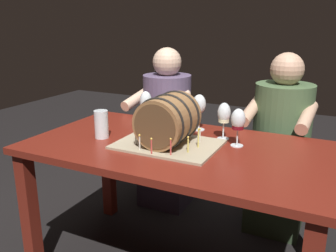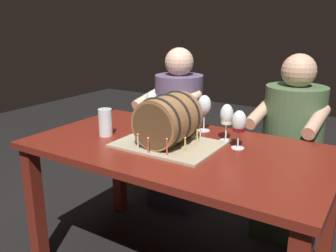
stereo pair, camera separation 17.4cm
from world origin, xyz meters
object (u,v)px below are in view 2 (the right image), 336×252
Objects in this scene: dining_table at (177,165)px; wine_glass_red at (239,123)px; person_seated_right at (290,156)px; barrel_cake at (168,122)px; wine_glass_rose at (152,103)px; person_seated_left at (178,135)px; wine_glass_white at (227,116)px; wine_glass_amber at (172,105)px; beer_pint at (105,124)px; wine_glass_empty at (205,106)px.

wine_glass_red reaches higher than dining_table.
person_seated_right reaches higher than dining_table.
barrel_cake is 2.33× the size of wine_glass_rose.
wine_glass_rose is at bearing 171.41° from wine_glass_red.
wine_glass_red is (0.31, 0.14, 0.01)m from barrel_cake.
wine_glass_white is at bearing -40.53° from person_seated_left.
person_seated_right is (0.43, 0.70, -0.31)m from barrel_cake.
wine_glass_amber is 1.34× the size of beer_pint.
wine_glass_amber is at bearing 126.34° from dining_table.
wine_glass_rose is (-0.29, -0.09, -0.00)m from wine_glass_empty.
barrel_cake is 0.34m from wine_glass_red.
person_seated_right reaches higher than wine_glass_amber.
wine_glass_empty is at bearing -44.50° from person_seated_left.
wine_glass_empty is at bearing 147.50° from wine_glass_red.
dining_table is at bearing -90.44° from wine_glass_empty.
wine_glass_red is 0.66m from person_seated_right.
wine_glass_white is 0.17× the size of person_seated_left.
wine_glass_red reaches higher than beer_pint.
barrel_cake reaches higher than wine_glass_empty.
person_seated_right is at bearing 65.74° from wine_glass_white.
wine_glass_amber is 0.17× the size of person_seated_left.
wine_glass_empty is at bearing -135.13° from person_seated_right.
beer_pint is at bearing -170.19° from dining_table.
person_seated_left is 1.00× the size of person_seated_right.
person_seated_right reaches higher than wine_glass_rose.
person_seated_left is (-0.10, 0.47, -0.34)m from wine_glass_rose.
beer_pint is (-0.58, -0.26, -0.06)m from wine_glass_white.
wine_glass_red is at bearing -8.59° from wine_glass_rose.
wine_glass_red is at bearing -40.15° from person_seated_left.
beer_pint is at bearing -112.64° from wine_glass_rose.
person_seated_left reaches higher than barrel_cake.
person_seated_left reaches higher than wine_glass_empty.
wine_glass_amber is (-0.16, 0.29, 0.01)m from barrel_cake.
person_seated_right is at bearing 34.78° from wine_glass_rose.
barrel_cake is at bearing -61.68° from wine_glass_amber.
wine_glass_rose is at bearing 67.36° from beer_pint.
barrel_cake is 0.33m from wine_glass_amber.
wine_glass_rose is (-0.25, 0.23, 0.02)m from barrel_cake.
barrel_cake is 0.43× the size of person_seated_right.
wine_glass_white is (0.21, 0.22, 0.01)m from barrel_cake.
wine_glass_white is 0.12m from wine_glass_red.
beer_pint is at bearing -122.23° from wine_glass_amber.
wine_glass_rose is (-0.29, 0.20, 0.25)m from dining_table.
wine_glass_white is (0.17, 0.19, 0.24)m from dining_table.
wine_glass_amber is at bearing 168.79° from wine_glass_white.
beer_pint is at bearing -155.78° from wine_glass_white.
person_seated_right is at bearing 58.56° from barrel_cake.
person_seated_right is at bearing 43.11° from beer_pint.
wine_glass_red is 0.93m from person_seated_left.
wine_glass_rose is (-0.46, 0.01, 0.01)m from wine_glass_white.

